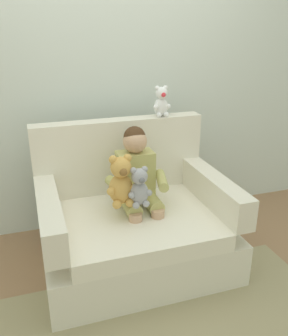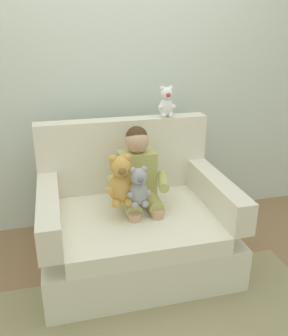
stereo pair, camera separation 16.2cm
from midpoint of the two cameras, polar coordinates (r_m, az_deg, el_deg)
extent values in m
plane|color=#936D4C|center=(2.83, -2.99, -14.70)|extent=(8.00, 8.00, 0.00)
cube|color=silver|center=(3.07, -7.52, 14.42)|extent=(6.00, 0.10, 2.60)
cube|color=silver|center=(2.74, -3.05, -12.05)|extent=(1.31, 0.98, 0.32)
cube|color=white|center=(2.57, -2.73, -8.84)|extent=(1.03, 0.84, 0.12)
cube|color=silver|center=(2.86, -5.52, 1.98)|extent=(1.31, 0.14, 0.57)
cube|color=silver|center=(2.42, -16.41, -7.23)|extent=(0.14, 0.84, 0.22)
cube|color=silver|center=(2.69, 9.37, -3.60)|extent=(0.14, 0.84, 0.22)
cube|color=tan|center=(2.64, -3.12, -1.01)|extent=(0.26, 0.16, 0.34)
sphere|color=tan|center=(2.56, -3.23, 4.18)|extent=(0.17, 0.17, 0.17)
sphere|color=#472D19|center=(2.56, -3.30, 4.79)|extent=(0.16, 0.16, 0.16)
cylinder|color=tan|center=(2.58, -3.99, -5.76)|extent=(0.11, 0.26, 0.11)
cylinder|color=tan|center=(2.55, -3.16, -10.04)|extent=(0.09, 0.09, 0.30)
cylinder|color=tan|center=(2.62, -0.60, -5.27)|extent=(0.11, 0.26, 0.11)
cylinder|color=tan|center=(2.59, 0.30, -9.47)|extent=(0.09, 0.09, 0.30)
cylinder|color=tan|center=(2.51, -5.91, -2.87)|extent=(0.13, 0.27, 0.07)
cylinder|color=tan|center=(2.59, 1.01, -1.96)|extent=(0.13, 0.27, 0.07)
ellipsoid|color=gold|center=(2.44, -5.53, -3.30)|extent=(0.16, 0.14, 0.21)
sphere|color=gold|center=(2.37, -5.60, 0.11)|extent=(0.14, 0.14, 0.14)
sphere|color=brown|center=(2.32, -5.24, -0.66)|extent=(0.05, 0.05, 0.05)
sphere|color=gold|center=(2.35, -6.83, 1.28)|extent=(0.05, 0.05, 0.05)
sphere|color=gold|center=(2.39, -7.12, -3.70)|extent=(0.05, 0.05, 0.05)
sphere|color=gold|center=(2.42, -6.17, -5.71)|extent=(0.06, 0.06, 0.06)
sphere|color=gold|center=(2.36, -4.55, 1.54)|extent=(0.05, 0.05, 0.05)
sphere|color=gold|center=(2.42, -3.54, -3.23)|extent=(0.05, 0.05, 0.05)
sphere|color=gold|center=(2.43, -4.11, -5.43)|extent=(0.06, 0.06, 0.06)
ellipsoid|color=#9E9EA3|center=(2.43, -2.71, -3.97)|extent=(0.13, 0.11, 0.17)
sphere|color=#9E9EA3|center=(2.37, -2.70, -1.34)|extent=(0.11, 0.11, 0.11)
sphere|color=slate|center=(2.33, -2.37, -1.96)|extent=(0.04, 0.04, 0.04)
sphere|color=#9E9EA3|center=(2.35, -3.63, -0.44)|extent=(0.04, 0.04, 0.04)
sphere|color=#9E9EA3|center=(2.38, -3.90, -4.30)|extent=(0.04, 0.04, 0.04)
sphere|color=#9E9EA3|center=(2.41, -3.18, -5.87)|extent=(0.05, 0.05, 0.05)
sphere|color=#9E9EA3|center=(2.37, -1.88, -0.22)|extent=(0.04, 0.04, 0.04)
sphere|color=#9E9EA3|center=(2.41, -1.13, -3.92)|extent=(0.04, 0.04, 0.04)
sphere|color=#9E9EA3|center=(2.42, -1.58, -5.64)|extent=(0.05, 0.05, 0.05)
ellipsoid|color=white|center=(2.85, 1.00, 9.51)|extent=(0.11, 0.09, 0.14)
sphere|color=white|center=(2.82, 1.08, 11.63)|extent=(0.09, 0.09, 0.09)
sphere|color=#DB333D|center=(2.78, 1.37, 11.34)|extent=(0.04, 0.04, 0.04)
sphere|color=white|center=(2.81, 0.42, 12.35)|extent=(0.04, 0.04, 0.04)
sphere|color=white|center=(2.80, 0.18, 9.47)|extent=(0.04, 0.04, 0.04)
sphere|color=white|center=(2.81, 0.69, 8.24)|extent=(0.04, 0.04, 0.04)
sphere|color=white|center=(2.83, 1.69, 12.42)|extent=(0.04, 0.04, 0.04)
sphere|color=white|center=(2.84, 2.20, 9.60)|extent=(0.04, 0.04, 0.04)
sphere|color=white|center=(2.83, 1.86, 8.33)|extent=(0.04, 0.04, 0.04)
camera|label=1|loc=(0.08, -91.92, -0.76)|focal=39.05mm
camera|label=2|loc=(0.08, 88.08, 0.76)|focal=39.05mm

